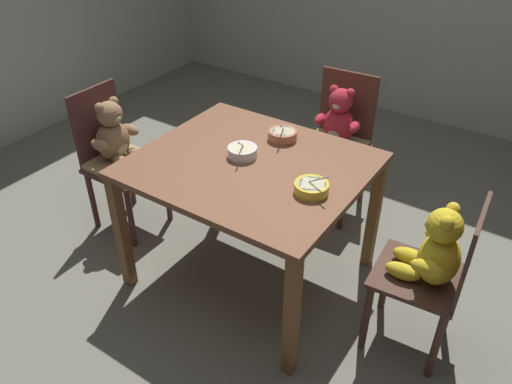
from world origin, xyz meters
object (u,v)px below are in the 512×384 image
porridge_bowl_yellow_near_right (312,188)px  porridge_bowl_white_center (242,152)px  teddy_chair_far_center (337,133)px  porridge_bowl_terracotta_far_center (283,135)px  teddy_chair_near_left (117,147)px  dining_table (251,178)px  teddy_chair_near_right (434,260)px

porridge_bowl_yellow_near_right → porridge_bowl_white_center: bearing=168.4°
teddy_chair_far_center → porridge_bowl_terracotta_far_center: 0.62m
teddy_chair_near_left → porridge_bowl_terracotta_far_center: size_ratio=5.52×
dining_table → teddy_chair_near_right: teddy_chair_near_right is taller
teddy_chair_near_left → porridge_bowl_yellow_near_right: (1.32, -0.03, 0.22)m
teddy_chair_near_right → porridge_bowl_terracotta_far_center: 1.00m
porridge_bowl_terracotta_far_center → porridge_bowl_white_center: same height
teddy_chair_far_center → dining_table: bearing=-7.1°
teddy_chair_near_left → porridge_bowl_white_center: teddy_chair_near_left is taller
dining_table → teddy_chair_far_center: (0.06, 0.88, -0.11)m
porridge_bowl_terracotta_far_center → dining_table: bearing=-91.2°
teddy_chair_near_left → porridge_bowl_white_center: (0.88, 0.07, 0.22)m
dining_table → porridge_bowl_terracotta_far_center: (0.01, 0.30, 0.12)m
porridge_bowl_yellow_near_right → teddy_chair_far_center: bearing=108.7°
dining_table → teddy_chair_near_right: (0.95, 0.03, -0.11)m
dining_table → porridge_bowl_white_center: bearing=158.7°
teddy_chair_near_right → teddy_chair_near_left: bearing=-1.7°
teddy_chair_near_left → porridge_bowl_yellow_near_right: size_ratio=5.33×
teddy_chair_near_left → porridge_bowl_terracotta_far_center: teddy_chair_near_left is taller
teddy_chair_near_left → porridge_bowl_terracotta_far_center: (0.95, 0.34, 0.22)m
porridge_bowl_white_center → porridge_bowl_yellow_near_right: bearing=-11.6°
teddy_chair_far_center → teddy_chair_near_left: size_ratio=1.00×
dining_table → porridge_bowl_terracotta_far_center: porridge_bowl_terracotta_far_center is taller
porridge_bowl_terracotta_far_center → porridge_bowl_white_center: 0.28m
teddy_chair_near_right → porridge_bowl_white_center: (-1.01, -0.01, 0.22)m
teddy_chair_near_right → porridge_bowl_terracotta_far_center: (-0.94, 0.26, 0.22)m
porridge_bowl_yellow_near_right → dining_table: bearing=170.2°
porridge_bowl_yellow_near_right → porridge_bowl_terracotta_far_center: 0.52m
porridge_bowl_yellow_near_right → porridge_bowl_terracotta_far_center: size_ratio=1.04×
teddy_chair_far_center → teddy_chair_near_right: size_ratio=1.05×
teddy_chair_near_right → porridge_bowl_yellow_near_right: size_ratio=5.08×
teddy_chair_far_center → porridge_bowl_white_center: teddy_chair_far_center is taller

